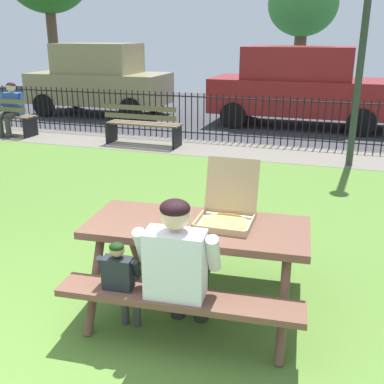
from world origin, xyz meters
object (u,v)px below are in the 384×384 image
Objects in this scene: pizza_box_open at (227,211)px; child_at_table at (122,279)px; park_bench_left at (2,117)px; person_on_park_bench at (11,107)px; parked_car_far_left at (99,79)px; parked_car_left at (300,86)px; park_bench_center at (143,125)px; far_tree_midleft at (303,6)px; picnic_table_foreground at (197,243)px; adult_at_table at (179,265)px.

pizza_box_open is 0.63× the size of child_at_table.
park_bench_left is 0.36m from person_on_park_bench.
parked_car_far_left reaches higher than parked_car_left.
child_at_table is 6.49m from park_bench_center.
park_bench_center is (-2.46, 6.00, -0.09)m from child_at_table.
parked_car_left is 1.00× the size of far_tree_midleft.
picnic_table_foreground is 0.43× the size of far_tree_midleft.
park_bench_left is 11.62m from far_tree_midleft.
park_bench_left is at bearing 137.21° from adult_at_table.
far_tree_midleft is (-0.62, 15.13, 2.60)m from picnic_table_foreground.
parked_car_far_left is (-5.79, 8.48, 0.15)m from pizza_box_open.
parked_car_far_left is at bearing 79.93° from person_on_park_bench.
parked_car_far_left is at bearing 75.51° from park_bench_left.
pizza_box_open is 8.49m from park_bench_left.
park_bench_left is at bearing 134.91° from child_at_table.
adult_at_table is at bearing -87.60° from picnic_table_foreground.
park_bench_left is at bearing 141.28° from pizza_box_open.
adult_at_table is 0.30× the size of parked_car_far_left.
child_at_table is 0.51× the size of park_bench_left.
person_on_park_bench is at bearing 179.67° from park_bench_center.
parked_car_left is (0.02, 8.62, 0.41)m from picnic_table_foreground.
pizza_box_open is 0.32× the size of park_bench_left.
child_at_table is 8.48m from park_bench_left.
child_at_table is 9.21m from parked_car_left.
far_tree_midleft reaches higher than child_at_table.
adult_at_table is 1.44× the size of child_at_table.
park_bench_left is 7.18m from parked_car_left.
far_tree_midleft is at bearing 90.78° from child_at_table.
child_at_table is at bearing -171.61° from adult_at_table.
adult_at_table is 0.73× the size of park_bench_left.
person_on_park_bench is at bearing -152.79° from parked_car_left.
parked_car_left is (-0.00, 9.12, 0.35)m from adult_at_table.
child_at_table is 0.19× the size of parked_car_left.
parked_car_far_left is at bearing 119.34° from child_at_table.
person_on_park_bench is (-5.73, 6.02, 0.15)m from child_at_table.
pizza_box_open is at bearing -39.94° from person_on_park_bench.
park_bench_center is at bearing -49.62° from parked_car_far_left.
park_bench_center is 4.34m from parked_car_left.
parked_car_far_left is (-5.57, 8.62, 0.41)m from picnic_table_foreground.
park_bench_left is at bearing -153.61° from parked_car_left.
park_bench_center is at bearing 120.19° from pizza_box_open.
picnic_table_foreground is at bearing -40.38° from park_bench_left.
far_tree_midleft reaches higher than park_bench_left.
far_tree_midleft is at bearing 92.37° from adult_at_table.
adult_at_table is at bearing 8.39° from child_at_table.
parked_car_far_left reaches higher than park_bench_center.
park_bench_center is (-2.87, 5.44, -0.18)m from picnic_table_foreground.
parked_car_far_left is 0.89× the size of far_tree_midleft.
picnic_table_foreground is at bearing -57.12° from parked_car_far_left.
park_bench_left is at bearing 180.00° from park_bench_center.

